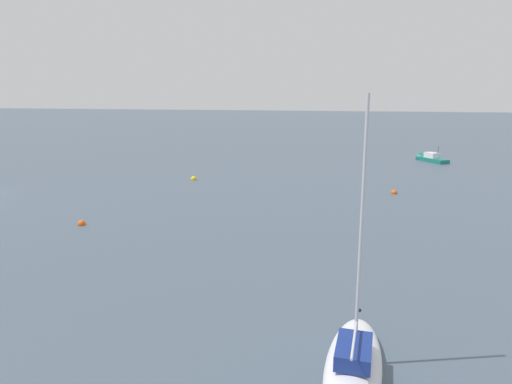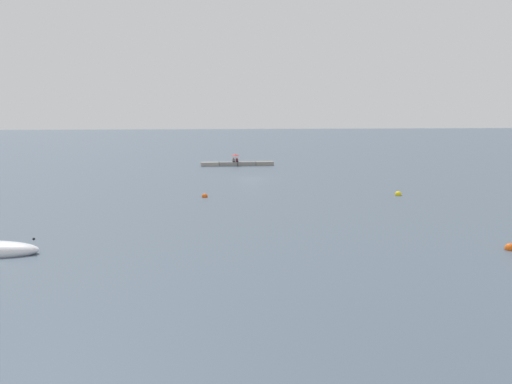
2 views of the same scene
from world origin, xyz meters
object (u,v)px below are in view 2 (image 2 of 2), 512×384
at_px(person_seated_maroon_left, 237,160).
at_px(mooring_buoy_mid, 510,248).
at_px(umbrella_open_red, 235,155).
at_px(mooring_buoy_near, 398,194).
at_px(person_seated_grey_right, 234,160).
at_px(mooring_buoy_far, 205,196).

height_order(person_seated_maroon_left, mooring_buoy_mid, person_seated_maroon_left).
xyz_separation_m(umbrella_open_red, mooring_buoy_near, (-13.39, 35.93, -1.66)).
distance_m(person_seated_maroon_left, mooring_buoy_mid, 60.15).
height_order(person_seated_grey_right, mooring_buoy_near, person_seated_grey_right).
bearing_deg(person_seated_grey_right, mooring_buoy_near, 110.69).
bearing_deg(mooring_buoy_mid, mooring_buoy_near, -95.74).
relative_size(person_seated_maroon_left, person_seated_grey_right, 1.00).
xyz_separation_m(person_seated_grey_right, mooring_buoy_far, (6.52, 34.21, -0.81)).
relative_size(person_seated_grey_right, mooring_buoy_mid, 1.15).
bearing_deg(umbrella_open_red, mooring_buoy_mid, 100.57).
bearing_deg(mooring_buoy_near, person_seated_grey_right, -69.12).
bearing_deg(person_seated_grey_right, mooring_buoy_mid, 100.67).
relative_size(person_seated_maroon_left, mooring_buoy_mid, 1.15).
relative_size(mooring_buoy_near, mooring_buoy_mid, 1.08).
relative_size(person_seated_grey_right, mooring_buoy_near, 1.06).
height_order(person_seated_grey_right, mooring_buoy_far, person_seated_grey_right).
height_order(person_seated_maroon_left, person_seated_grey_right, same).
relative_size(person_seated_grey_right, mooring_buoy_far, 1.21).
xyz_separation_m(umbrella_open_red, mooring_buoy_mid, (-11.05, 59.19, -1.67)).
bearing_deg(person_seated_maroon_left, mooring_buoy_near, 109.87).
distance_m(umbrella_open_red, mooring_buoy_mid, 60.23).
relative_size(umbrella_open_red, mooring_buoy_mid, 2.19).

